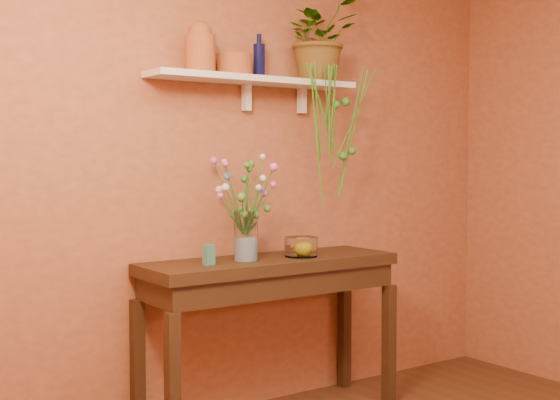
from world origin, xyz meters
The scene contains 13 objects.
room centered at (0.00, 0.00, 1.35)m, with size 4.04×4.04×2.70m.
sideboard centered at (0.06, 1.74, 0.78)m, with size 1.50×0.48×0.91m.
wall_shelf centered at (0.06, 1.87, 1.92)m, with size 1.30×0.24×0.19m.
terracotta_jug centered at (-0.32, 1.84, 2.07)m, with size 0.18×0.18×0.28m.
terracotta_pot centered at (-0.09, 1.87, 2.00)m, with size 0.20×0.20×0.12m, color #A54824.
blue_bottle centered at (0.09, 1.89, 2.04)m, with size 0.07×0.07×0.25m.
spider_plant centered at (0.52, 1.88, 2.20)m, with size 0.47×0.41×0.53m, color #327725.
plant_fronds centered at (0.55, 1.73, 1.69)m, with size 0.50×0.22×0.82m.
glass_vase centered at (-0.11, 1.73, 1.03)m, with size 0.13×0.13×0.27m.
bouquet centered at (-0.11, 1.73, 1.31)m, with size 0.36×0.46×0.45m.
glass_bowl centered at (0.24, 1.69, 0.96)m, with size 0.19×0.19×0.11m.
lemon centered at (0.25, 1.68, 0.96)m, with size 0.09×0.09×0.09m, color yellow.
carton centered at (-0.36, 1.69, 0.97)m, with size 0.05×0.04×0.11m, color #2F6385.
Camera 1 is at (-2.26, -1.72, 1.46)m, focal length 47.63 mm.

